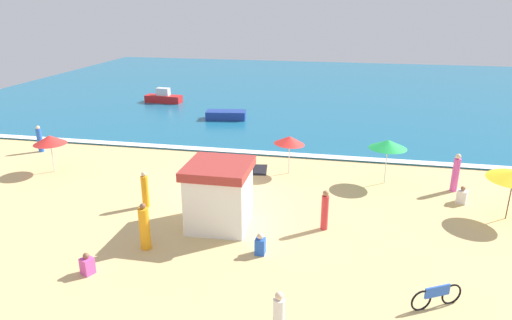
# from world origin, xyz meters

# --- Properties ---
(ground_plane) EXTENTS (60.00, 60.00, 0.00)m
(ground_plane) POSITION_xyz_m (0.00, 0.00, 0.00)
(ground_plane) COLOR #D8B775
(ocean_water) EXTENTS (60.00, 44.00, 0.10)m
(ocean_water) POSITION_xyz_m (0.00, 28.00, 0.05)
(ocean_water) COLOR #196084
(ocean_water) RESTS_ON ground_plane
(wave_breaker_foam) EXTENTS (57.00, 0.70, 0.01)m
(wave_breaker_foam) POSITION_xyz_m (0.00, 6.30, 0.10)
(wave_breaker_foam) COLOR white
(wave_breaker_foam) RESTS_ON ocean_water
(lifeguard_cabana) EXTENTS (2.59, 2.73, 2.72)m
(lifeguard_cabana) POSITION_xyz_m (0.76, -3.11, 1.39)
(lifeguard_cabana) COLOR white
(lifeguard_cabana) RESTS_ON ground_plane
(beach_umbrella_1) EXTENTS (1.94, 1.93, 2.15)m
(beach_umbrella_1) POSITION_xyz_m (2.84, 3.41, 1.89)
(beach_umbrella_1) COLOR silver
(beach_umbrella_1) RESTS_ON ground_plane
(beach_umbrella_4) EXTENTS (2.52, 2.52, 2.33)m
(beach_umbrella_4) POSITION_xyz_m (7.89, 2.96, 2.11)
(beach_umbrella_4) COLOR silver
(beach_umbrella_4) RESTS_ON ground_plane
(beach_umbrella_5) EXTENTS (2.29, 2.29, 2.08)m
(beach_umbrella_5) POSITION_xyz_m (-9.89, 1.09, 1.84)
(beach_umbrella_5) COLOR silver
(beach_umbrella_5) RESTS_ON ground_plane
(parked_bicycle) EXTENTS (1.63, 0.91, 0.76)m
(parked_bicycle) POSITION_xyz_m (8.79, -7.07, 0.38)
(parked_bicycle) COLOR black
(parked_bicycle) RESTS_ON ground_plane
(beachgoer_0) EXTENTS (0.41, 0.41, 1.73)m
(beachgoer_0) POSITION_xyz_m (5.10, -2.67, 0.84)
(beachgoer_0) COLOR red
(beachgoer_0) RESTS_ON ground_plane
(beachgoer_1) EXTENTS (0.37, 0.37, 0.86)m
(beachgoer_1) POSITION_xyz_m (2.88, -5.10, 0.38)
(beachgoer_1) COLOR blue
(beachgoer_1) RESTS_ON ground_plane
(beachgoer_2) EXTENTS (0.56, 0.56, 1.88)m
(beachgoer_2) POSITION_xyz_m (-1.48, -5.56, 0.87)
(beachgoer_2) COLOR orange
(beachgoer_2) RESTS_ON ground_plane
(beachgoer_3) EXTENTS (0.50, 0.50, 0.81)m
(beachgoer_3) POSITION_xyz_m (-2.74, -7.55, 0.34)
(beachgoer_3) COLOR #D84CA5
(beachgoer_3) RESTS_ON ground_plane
(beachgoer_4) EXTENTS (0.45, 0.45, 1.71)m
(beachgoer_4) POSITION_xyz_m (-3.03, -2.10, 0.81)
(beachgoer_4) COLOR orange
(beachgoer_4) RESTS_ON ground_plane
(beachgoer_5) EXTENTS (0.44, 0.44, 1.67)m
(beachgoer_5) POSITION_xyz_m (-12.82, 4.08, 0.79)
(beachgoer_5) COLOR blue
(beachgoer_5) RESTS_ON ground_plane
(beachgoer_6) EXTENTS (0.46, 0.46, 1.94)m
(beachgoer_6) POSITION_xyz_m (11.19, 2.60, 0.93)
(beachgoer_6) COLOR #D84CA5
(beachgoer_6) RESTS_ON ground_plane
(beachgoer_7) EXTENTS (0.36, 0.36, 1.69)m
(beachgoer_7) POSITION_xyz_m (4.25, -9.63, 0.80)
(beachgoer_7) COLOR white
(beachgoer_7) RESTS_ON ground_plane
(beachgoer_8) EXTENTS (0.57, 0.57, 0.83)m
(beachgoer_8) POSITION_xyz_m (11.26, 1.18, 0.35)
(beachgoer_8) COLOR white
(beachgoer_8) RESTS_ON ground_plane
(beach_towel_1) EXTENTS (1.34, 1.90, 0.01)m
(beach_towel_1) POSITION_xyz_m (-0.50, -0.51, 0.01)
(beach_towel_1) COLOR green
(beach_towel_1) RESTS_ON ground_plane
(beach_towel_2) EXTENTS (1.06, 1.83, 0.01)m
(beach_towel_2) POSITION_xyz_m (1.17, 3.57, 0.01)
(beach_towel_2) COLOR black
(beach_towel_2) RESTS_ON ground_plane
(small_boat_0) EXTENTS (3.34, 1.21, 1.31)m
(small_boat_0) POSITION_xyz_m (-10.64, 18.67, 0.54)
(small_boat_0) COLOR red
(small_boat_0) RESTS_ON ocean_water
(small_boat_1) EXTENTS (3.20, 1.69, 0.65)m
(small_boat_1) POSITION_xyz_m (-3.48, 13.85, 0.43)
(small_boat_1) COLOR navy
(small_boat_1) RESTS_ON ocean_water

